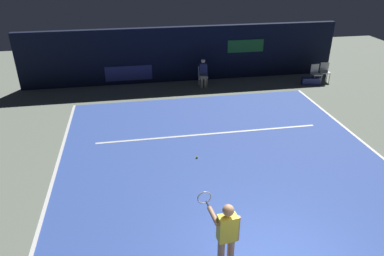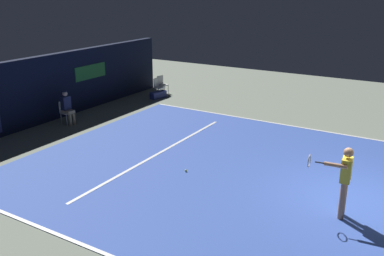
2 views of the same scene
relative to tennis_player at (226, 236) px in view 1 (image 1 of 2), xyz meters
The scene contains 12 objects.
ground_plane 4.28m from the tennis_player, 75.82° to the left, with size 30.26×30.26×0.00m, color gray.
court_surface 4.28m from the tennis_player, 75.82° to the left, with size 10.04×10.66×0.01m, color #3856B2.
line_sideline_left 7.29m from the tennis_player, 33.98° to the left, with size 0.10×10.66×0.01m, color white.
line_sideline_right 5.73m from the tennis_player, 134.38° to the left, with size 0.10×10.66×0.01m, color white.
line_service 6.07m from the tennis_player, 80.19° to the left, with size 7.83×0.10×0.01m, color white.
back_wall 11.82m from the tennis_player, 85.06° to the left, with size 15.17×0.33×2.60m.
tennis_player is the anchor object (origin of this frame).
line_judge_on_chair 10.90m from the tennis_player, 80.57° to the left, with size 0.48×0.56×1.32m.
courtside_chair_near 12.59m from the tennis_player, 54.95° to the left, with size 0.47×0.45×0.88m.
courtside_chair_far 13.06m from the tennis_player, 53.35° to the left, with size 0.50×0.48×0.88m.
tennis_ball 4.52m from the tennis_player, 86.34° to the left, with size 0.07×0.07×0.07m, color #CCE033.
equipment_bag 12.27m from the tennis_player, 55.57° to the left, with size 0.84×0.32×0.32m, color navy.
Camera 1 is at (-2.57, -4.67, 5.90)m, focal length 33.54 mm.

